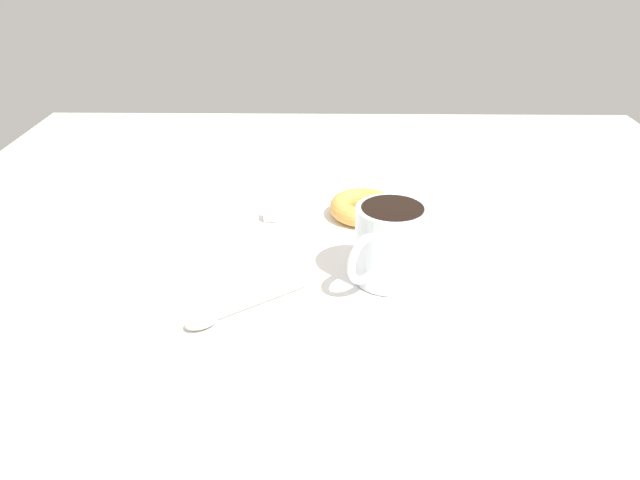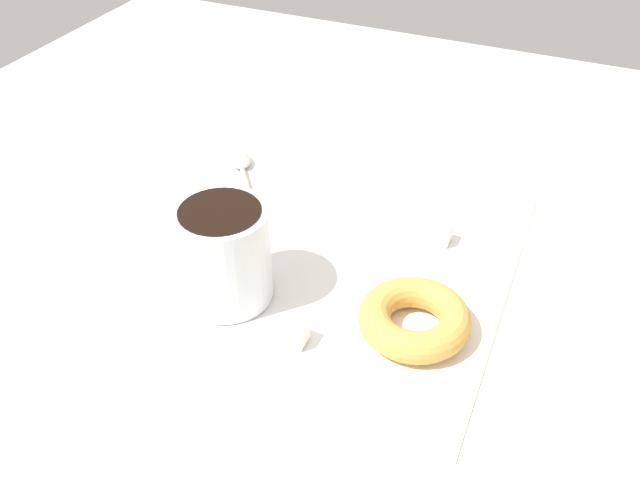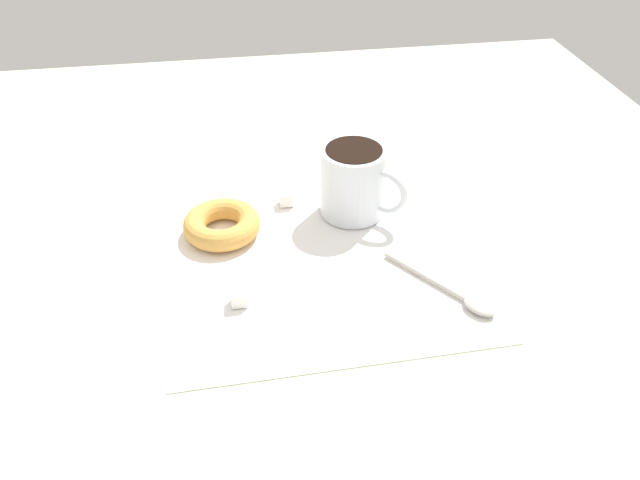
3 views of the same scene
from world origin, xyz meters
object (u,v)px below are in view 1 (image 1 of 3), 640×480
object	(u,v)px
sugar_cube_extra	(407,239)
sugar_cube	(270,214)
donut	(363,207)
coffee_cup	(389,243)
spoon	(221,315)

from	to	relation	value
sugar_cube_extra	sugar_cube	bearing A→B (deg)	-21.70
donut	sugar_cube_extra	bearing A→B (deg)	121.32
coffee_cup	donut	size ratio (longest dim) A/B	1.07
spoon	sugar_cube	xyz separation A→B (cm)	(-3.11, -23.33, 0.44)
coffee_cup	sugar_cube	xyz separation A→B (cm)	(14.68, -15.21, -3.74)
spoon	sugar_cube	world-z (taller)	sugar_cube
spoon	sugar_cube_extra	xyz separation A→B (cm)	(-20.85, -16.27, 0.48)
coffee_cup	donut	bearing A→B (deg)	-83.02
sugar_cube_extra	spoon	bearing A→B (deg)	37.97
coffee_cup	sugar_cube	world-z (taller)	coffee_cup
donut	sugar_cube	distance (cm)	12.73
sugar_cube	sugar_cube_extra	world-z (taller)	same
donut	spoon	bearing A→B (deg)	57.35
donut	sugar_cube_extra	world-z (taller)	donut
donut	sugar_cube	xyz separation A→B (cm)	(12.66, 1.29, -0.49)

